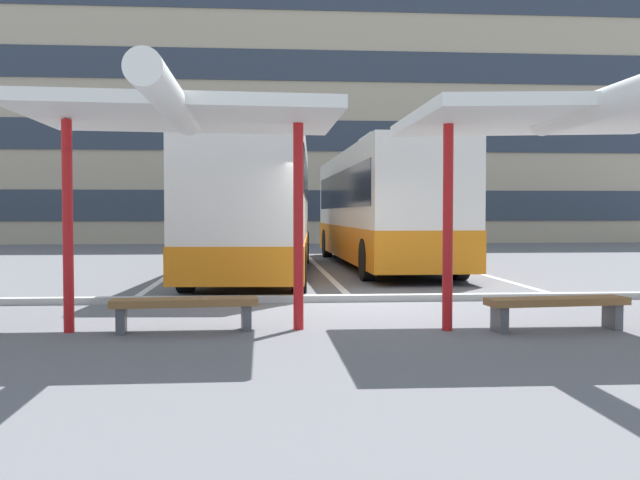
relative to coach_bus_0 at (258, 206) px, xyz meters
name	(u,v)px	position (x,y,z in m)	size (l,w,h in m)	color
ground_plane	(357,304)	(1.77, -6.18, -1.78)	(160.00, 160.00, 0.00)	slate
terminal_building	(290,88)	(1.80, 24.74, 7.26)	(42.89, 12.00, 20.82)	tan
coach_bus_0	(258,206)	(0.00, 0.00, 0.00)	(3.32, 11.69, 3.81)	silver
coach_bus_1	(380,209)	(3.62, 2.72, -0.07)	(2.64, 12.49, 3.72)	silver
lane_stripe_0	(176,271)	(-2.28, 1.47, -1.78)	(0.16, 14.00, 0.01)	white
lane_stripe_1	(322,270)	(1.77, 1.47, -1.78)	(0.16, 14.00, 0.01)	white
lane_stripe_2	(463,269)	(5.82, 1.47, -1.78)	(0.16, 14.00, 0.01)	white
waiting_shelter_1	(182,117)	(-0.94, -9.14, 1.07)	(4.08, 4.90, 3.07)	red
bench_1	(185,306)	(-0.94, -8.93, -1.44)	(1.99, 0.60, 0.45)	brown
waiting_shelter_2	(564,119)	(4.10, -9.39, 1.06)	(3.97, 5.13, 3.06)	red
bench_2	(557,305)	(4.10, -9.23, -1.44)	(1.99, 0.61, 0.45)	brown
platform_kerb	(355,298)	(1.77, -5.81, -1.72)	(44.00, 0.24, 0.12)	#ADADA8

